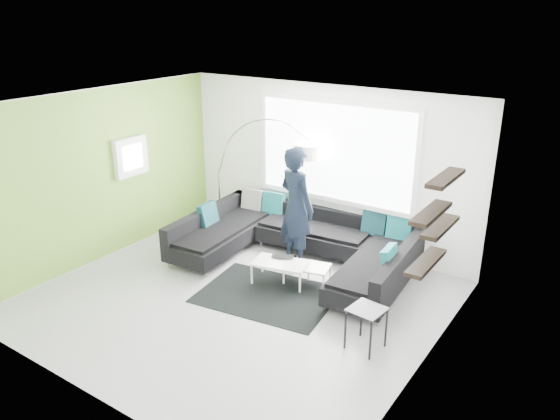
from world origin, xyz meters
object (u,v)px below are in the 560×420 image
object	(u,v)px
person	(296,207)
side_table	(366,328)
sectional_sofa	(295,246)
arc_lamp	(218,173)
laptop	(282,258)
coffee_table	(294,272)

from	to	relation	value
person	side_table	bearing A→B (deg)	161.99
sectional_sofa	arc_lamp	xyz separation A→B (m)	(-2.03, 0.54, 0.75)
side_table	laptop	bearing A→B (deg)	153.72
arc_lamp	side_table	distance (m)	4.51
side_table	laptop	xyz separation A→B (m)	(-1.86, 0.92, 0.08)
arc_lamp	person	distance (m)	2.04
coffee_table	side_table	bearing A→B (deg)	-42.71
arc_lamp	side_table	size ratio (longest dim) A/B	4.02
sectional_sofa	laptop	world-z (taller)	sectional_sofa
person	coffee_table	bearing A→B (deg)	139.19
coffee_table	laptop	bearing A→B (deg)	169.82
sectional_sofa	arc_lamp	size ratio (longest dim) A/B	1.74
laptop	arc_lamp	bearing A→B (deg)	129.03
sectional_sofa	person	xyz separation A→B (m)	(-0.04, 0.10, 0.64)
sectional_sofa	arc_lamp	distance (m)	2.23
coffee_table	laptop	world-z (taller)	laptop
sectional_sofa	side_table	xyz separation A→B (m)	(1.95, -1.42, -0.08)
coffee_table	laptop	xyz separation A→B (m)	(-0.21, -0.01, 0.19)
arc_lamp	side_table	bearing A→B (deg)	-29.80
side_table	person	bearing A→B (deg)	142.68
laptop	sectional_sofa	bearing A→B (deg)	75.03
coffee_table	side_table	distance (m)	1.90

